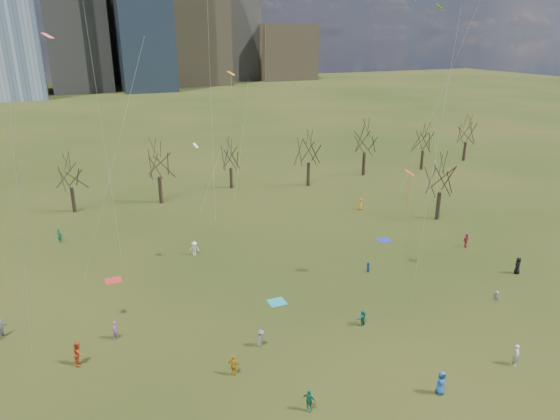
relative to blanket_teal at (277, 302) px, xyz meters
name	(u,v)px	position (x,y,z in m)	size (l,w,h in m)	color
ground	(337,330)	(2.80, -6.37, -0.01)	(500.00, 500.00, 0.00)	black
bare_tree_row	(210,163)	(2.71, 30.85, 6.10)	(113.04, 29.80, 9.50)	black
blanket_teal	(277,302)	(0.00, 0.00, 0.00)	(1.60, 1.50, 0.03)	teal
blanket_navy	(384,240)	(17.95, 8.36, 0.00)	(1.60, 1.50, 0.03)	#2228A1
blanket_crimson	(114,280)	(-13.59, 10.79, 0.00)	(1.60, 1.50, 0.03)	#AD2A22
person_0	(441,383)	(5.48, -16.17, 0.90)	(0.89, 0.58, 1.83)	#24569D
person_1	(516,355)	(12.94, -15.92, 0.87)	(0.64, 0.42, 1.76)	silver
person_2	(79,353)	(-17.49, -2.41, 0.97)	(0.96, 0.75, 1.97)	#B04019
person_3	(496,296)	(18.93, -8.23, 0.56)	(0.74, 0.43, 1.15)	slate
person_4	(234,365)	(-7.11, -8.40, 0.82)	(0.97, 0.41, 1.66)	orange
person_5	(363,318)	(5.24, -6.55, 0.73)	(1.38, 0.44, 1.49)	#1A755F
person_6	(518,266)	(25.52, -4.72, 0.89)	(0.89, 0.58, 1.81)	black
person_7	(115,330)	(-14.61, -0.04, 0.81)	(0.60, 0.39, 1.65)	#894E9C
person_8	(368,268)	(11.22, 1.74, 0.60)	(0.60, 0.47, 1.23)	#265EA5
person_9	(194,248)	(-4.37, 13.55, 0.80)	(1.05, 0.60, 1.63)	white
person_10	(466,240)	(25.55, 2.79, 0.82)	(0.97, 0.41, 1.66)	#AC1835
person_11	(1,328)	(-23.24, 4.05, 0.82)	(1.54, 0.49, 1.66)	slate
person_12	(361,204)	(21.30, 19.03, 0.82)	(0.81, 0.53, 1.66)	orange
person_13	(60,236)	(-18.31, 23.60, 0.89)	(0.66, 0.43, 1.80)	#176842
person_15	(261,338)	(-3.98, -5.88, 0.75)	(0.98, 0.57, 1.52)	slate
person_16	(309,400)	(-3.72, -13.93, 0.82)	(0.98, 0.41, 1.67)	#19724C
kites_airborne	(283,124)	(5.06, 10.05, 14.82)	(55.56, 39.34, 33.94)	#F7F527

